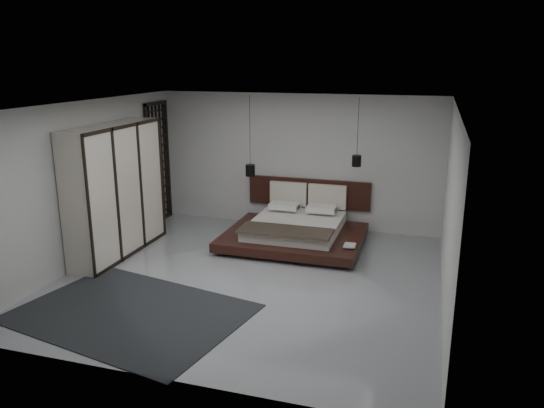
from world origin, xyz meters
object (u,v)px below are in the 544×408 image
(pendant_right, at_px, (357,161))
(wardrobe, at_px, (116,190))
(rug, at_px, (131,313))
(lattice_screen, at_px, (159,163))
(pendant_left, at_px, (250,170))
(bed, at_px, (296,229))

(pendant_right, height_order, wardrobe, pendant_right)
(pendant_right, bearing_deg, rug, -122.38)
(lattice_screen, height_order, pendant_left, pendant_left)
(lattice_screen, xyz_separation_m, pendant_right, (4.29, -0.14, 0.31))
(pendant_left, bearing_deg, bed, -20.17)
(lattice_screen, xyz_separation_m, bed, (3.22, -0.53, -1.02))
(bed, distance_m, rug, 3.91)
(lattice_screen, xyz_separation_m, pendant_left, (2.15, -0.14, -0.00))
(bed, distance_m, wardrobe, 3.46)
(lattice_screen, height_order, pendant_right, pendant_right)
(lattice_screen, distance_m, pendant_left, 2.16)
(pendant_right, xyz_separation_m, rug, (-2.54, -4.01, -1.60))
(pendant_left, xyz_separation_m, rug, (-0.40, -4.01, -1.29))
(lattice_screen, height_order, wardrobe, lattice_screen)
(pendant_right, distance_m, wardrobe, 4.49)
(pendant_left, relative_size, wardrobe, 0.67)
(lattice_screen, height_order, bed, lattice_screen)
(lattice_screen, relative_size, bed, 1.00)
(bed, bearing_deg, wardrobe, -152.92)
(pendant_left, height_order, wardrobe, pendant_left)
(lattice_screen, relative_size, wardrobe, 1.07)
(lattice_screen, bearing_deg, wardrobe, -83.01)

